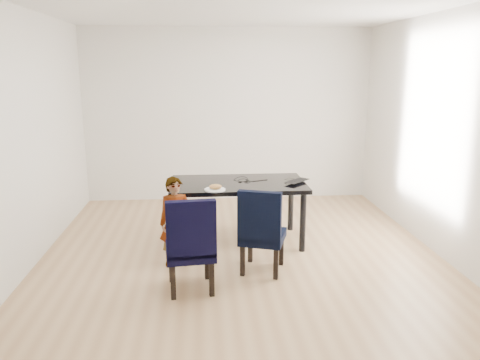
{
  "coord_description": "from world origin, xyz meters",
  "views": [
    {
      "loc": [
        -0.41,
        -4.91,
        2.08
      ],
      "look_at": [
        0.0,
        0.2,
        0.85
      ],
      "focal_mm": 35.0,
      "sensor_mm": 36.0,
      "label": 1
    }
  ],
  "objects": [
    {
      "name": "floor",
      "position": [
        0.0,
        0.0,
        -0.01
      ],
      "size": [
        4.5,
        5.0,
        0.01
      ],
      "primitive_type": "cube",
      "color": "tan",
      "rests_on": "ground"
    },
    {
      "name": "ceiling",
      "position": [
        0.0,
        0.0,
        2.71
      ],
      "size": [
        4.5,
        5.0,
        0.01
      ],
      "primitive_type": "cube",
      "color": "white",
      "rests_on": "wall_back"
    },
    {
      "name": "wall_back",
      "position": [
        0.0,
        2.5,
        1.35
      ],
      "size": [
        4.5,
        0.01,
        2.7
      ],
      "primitive_type": "cube",
      "color": "silver",
      "rests_on": "ground"
    },
    {
      "name": "wall_front",
      "position": [
        0.0,
        -2.5,
        1.35
      ],
      "size": [
        4.5,
        0.01,
        2.7
      ],
      "primitive_type": "cube",
      "color": "silver",
      "rests_on": "ground"
    },
    {
      "name": "wall_left",
      "position": [
        -2.25,
        0.0,
        1.35
      ],
      "size": [
        0.01,
        5.0,
        2.7
      ],
      "primitive_type": "cube",
      "color": "white",
      "rests_on": "ground"
    },
    {
      "name": "wall_right",
      "position": [
        2.25,
        0.0,
        1.35
      ],
      "size": [
        0.01,
        5.0,
        2.7
      ],
      "primitive_type": "cube",
      "color": "silver",
      "rests_on": "ground"
    },
    {
      "name": "dining_table",
      "position": [
        0.0,
        0.5,
        0.38
      ],
      "size": [
        1.6,
        0.9,
        0.75
      ],
      "primitive_type": "cube",
      "color": "black",
      "rests_on": "floor"
    },
    {
      "name": "chair_left",
      "position": [
        -0.55,
        -0.72,
        0.47
      ],
      "size": [
        0.5,
        0.51,
        0.94
      ],
      "primitive_type": "cube",
      "rotation": [
        0.0,
        0.0,
        0.1
      ],
      "color": "black",
      "rests_on": "floor"
    },
    {
      "name": "chair_right",
      "position": [
        0.19,
        -0.36,
        0.45
      ],
      "size": [
        0.56,
        0.57,
        0.91
      ],
      "primitive_type": "cube",
      "rotation": [
        0.0,
        0.0,
        -0.32
      ],
      "color": "black",
      "rests_on": "floor"
    },
    {
      "name": "child",
      "position": [
        -0.71,
        -0.15,
        0.49
      ],
      "size": [
        0.4,
        0.3,
        0.98
      ],
      "primitive_type": "imported",
      "rotation": [
        0.0,
        0.0,
        0.21
      ],
      "color": "#D34B11",
      "rests_on": "floor"
    },
    {
      "name": "plate",
      "position": [
        -0.29,
        0.15,
        0.76
      ],
      "size": [
        0.31,
        0.31,
        0.01
      ],
      "primitive_type": "cylinder",
      "rotation": [
        0.0,
        0.0,
        0.37
      ],
      "color": "silver",
      "rests_on": "dining_table"
    },
    {
      "name": "sandwich",
      "position": [
        -0.28,
        0.14,
        0.79
      ],
      "size": [
        0.16,
        0.1,
        0.06
      ],
      "primitive_type": "ellipsoid",
      "rotation": [
        0.0,
        0.0,
        -0.26
      ],
      "color": "#B47E40",
      "rests_on": "plate"
    },
    {
      "name": "laptop",
      "position": [
        0.67,
        0.46,
        0.76
      ],
      "size": [
        0.4,
        0.4,
        0.03
      ],
      "primitive_type": "imported",
      "rotation": [
        0.0,
        0.0,
        3.92
      ],
      "color": "black",
      "rests_on": "dining_table"
    },
    {
      "name": "cable_tangle",
      "position": [
        0.08,
        0.53,
        0.75
      ],
      "size": [
        0.16,
        0.16,
        0.01
      ],
      "primitive_type": "torus",
      "rotation": [
        0.0,
        0.0,
        0.14
      ],
      "color": "black",
      "rests_on": "dining_table"
    }
  ]
}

